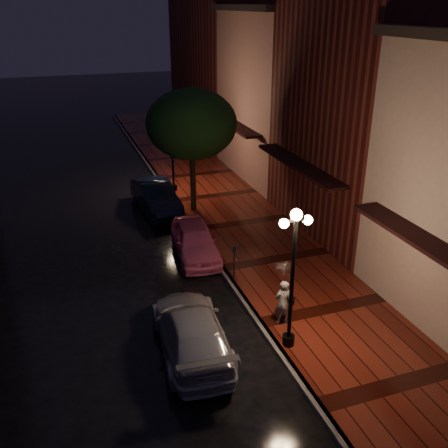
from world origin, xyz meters
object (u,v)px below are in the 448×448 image
object	(u,v)px
pink_car	(195,241)
silver_car	(191,331)
street_tree	(192,126)
woman_with_umbrella	(284,284)
navy_car	(156,196)
streetlamp_near	(293,271)
parking_meter	(234,259)
streetlamp_far	(172,146)

from	to	relation	value
pink_car	silver_car	world-z (taller)	pink_car
street_tree	silver_car	size ratio (longest dim) A/B	1.24
street_tree	woman_with_umbrella	world-z (taller)	street_tree
silver_car	navy_car	bearing A→B (deg)	-92.47
silver_car	streetlamp_near	bearing A→B (deg)	166.95
parking_meter	silver_car	bearing A→B (deg)	-105.90
pink_car	parking_meter	bearing A→B (deg)	-67.50
street_tree	silver_car	world-z (taller)	street_tree
streetlamp_far	pink_car	bearing A→B (deg)	-97.29
woman_with_umbrella	parking_meter	distance (m)	3.14
pink_car	navy_car	distance (m)	5.33
streetlamp_near	silver_car	world-z (taller)	streetlamp_near
street_tree	navy_car	world-z (taller)	street_tree
street_tree	parking_meter	distance (m)	7.66
street_tree	pink_car	distance (m)	5.81
parking_meter	streetlamp_near	bearing A→B (deg)	-65.26
streetlamp_far	navy_car	distance (m)	3.16
pink_car	streetlamp_far	bearing A→B (deg)	88.37
pink_car	navy_car	world-z (taller)	navy_car
streetlamp_near	navy_car	distance (m)	12.11
streetlamp_near	navy_car	bearing A→B (deg)	96.79
streetlamp_far	silver_car	xyz separation A→B (m)	(-2.72, -13.15, -1.92)
woman_with_umbrella	street_tree	bearing A→B (deg)	-90.97
streetlamp_near	silver_car	size ratio (longest dim) A/B	0.92
streetlamp_near	pink_car	xyz separation A→B (m)	(-0.95, 6.57, -1.92)
streetlamp_far	parking_meter	world-z (taller)	streetlamp_far
navy_car	silver_car	world-z (taller)	navy_car
navy_car	woman_with_umbrella	size ratio (longest dim) A/B	2.10
street_tree	parking_meter	size ratio (longest dim) A/B	4.36
navy_car	streetlamp_near	bearing A→B (deg)	-87.35
pink_car	navy_car	bearing A→B (deg)	100.65
street_tree	pink_car	world-z (taller)	street_tree
navy_car	streetlamp_far	bearing A→B (deg)	52.22
streetlamp_far	pink_car	xyz separation A→B (m)	(-0.95, -7.43, -1.92)
silver_car	parking_meter	size ratio (longest dim) A/B	3.50
street_tree	parking_meter	bearing A→B (deg)	-93.80
silver_car	streetlamp_far	bearing A→B (deg)	-97.40
pink_car	woman_with_umbrella	xyz separation A→B (m)	(1.23, -5.52, 0.86)
streetlamp_near	pink_car	size ratio (longest dim) A/B	1.08
streetlamp_near	parking_meter	world-z (taller)	streetlamp_near
streetlamp_far	woman_with_umbrella	xyz separation A→B (m)	(0.28, -12.96, -1.06)
woman_with_umbrella	streetlamp_near	bearing A→B (deg)	73.91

